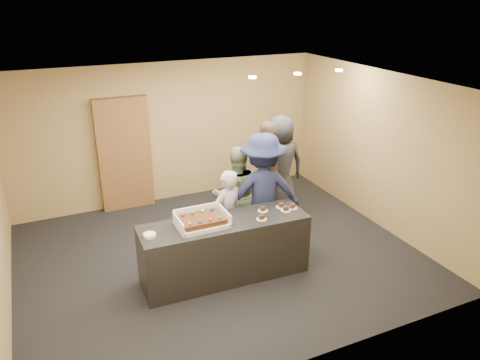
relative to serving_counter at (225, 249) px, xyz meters
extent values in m
plane|color=black|center=(0.13, 0.56, -0.45)|extent=(6.00, 6.00, 0.00)
plane|color=silver|center=(0.13, 0.56, 2.25)|extent=(6.00, 6.00, 0.00)
cube|color=#A88651|center=(0.13, 3.06, 0.90)|extent=(6.00, 0.04, 2.70)
cube|color=#A88651|center=(0.13, -1.94, 0.90)|extent=(6.00, 0.04, 2.70)
cube|color=#A88651|center=(3.13, 0.56, 0.90)|extent=(0.04, 5.00, 2.70)
cube|color=black|center=(0.00, 0.00, 0.00)|extent=(2.42, 0.79, 0.90)
cube|color=brown|center=(-0.76, 2.97, 0.62)|extent=(0.97, 0.15, 2.14)
cube|color=white|center=(-0.33, 0.00, 0.48)|extent=(0.67, 0.47, 0.06)
cube|color=white|center=(-0.66, 0.00, 0.54)|extent=(0.02, 0.47, 0.18)
cube|color=white|center=(0.01, 0.00, 0.54)|extent=(0.02, 0.47, 0.18)
cube|color=white|center=(-0.33, 0.23, 0.55)|extent=(0.67, 0.02, 0.20)
cube|color=#3E220E|center=(-0.33, 0.00, 0.54)|extent=(0.59, 0.41, 0.07)
sphere|color=red|center=(-0.55, 0.14, 0.60)|extent=(0.04, 0.04, 0.04)
sphere|color=#329919|center=(-0.41, 0.14, 0.60)|extent=(0.04, 0.04, 0.04)
sphere|color=#C7DC17|center=(-0.27, 0.14, 0.60)|extent=(0.04, 0.04, 0.04)
sphere|color=#1A2BE0|center=(-0.13, 0.14, 0.60)|extent=(0.04, 0.04, 0.04)
sphere|color=gold|center=(-0.55, -0.14, 0.60)|extent=(0.04, 0.04, 0.04)
sphere|color=purple|center=(-0.41, -0.14, 0.60)|extent=(0.04, 0.04, 0.04)
sphere|color=#E15B19|center=(-0.27, -0.14, 0.60)|extent=(0.04, 0.04, 0.04)
sphere|color=green|center=(-0.13, -0.14, 0.60)|extent=(0.04, 0.04, 0.04)
cylinder|color=white|center=(-1.06, 0.01, 0.47)|extent=(0.17, 0.17, 0.04)
cylinder|color=white|center=(0.50, -0.16, 0.45)|extent=(0.15, 0.15, 0.01)
cube|color=#3E220E|center=(0.50, -0.16, 0.49)|extent=(0.07, 0.06, 0.06)
cylinder|color=white|center=(0.64, 0.07, 0.45)|extent=(0.15, 0.15, 0.01)
cube|color=#3E220E|center=(0.64, 0.07, 0.49)|extent=(0.07, 0.06, 0.06)
cylinder|color=white|center=(0.95, -0.06, 0.45)|extent=(0.15, 0.15, 0.01)
cube|color=#3E220E|center=(0.95, -0.06, 0.49)|extent=(0.07, 0.06, 0.06)
cylinder|color=white|center=(0.95, 0.07, 0.45)|extent=(0.15, 0.15, 0.01)
cube|color=#3E220E|center=(0.95, 0.07, 0.49)|extent=(0.07, 0.06, 0.06)
cylinder|color=white|center=(1.08, -0.03, 0.45)|extent=(0.15, 0.15, 0.01)
cube|color=#3E220E|center=(1.08, -0.03, 0.49)|extent=(0.07, 0.06, 0.06)
imported|color=#A4A5AA|center=(0.24, 0.45, 0.28)|extent=(0.62, 0.50, 1.47)
imported|color=gray|center=(0.60, 0.94, 0.37)|extent=(0.87, 0.72, 1.64)
imported|color=#1B2042|center=(0.87, 0.53, 0.51)|extent=(1.38, 0.99, 1.93)
imported|color=brown|center=(1.33, 1.24, 0.50)|extent=(1.10, 1.13, 1.90)
imported|color=#29292E|center=(1.74, 1.55, 0.50)|extent=(0.99, 0.71, 1.90)
cylinder|color=#FFEAC6|center=(0.93, 1.06, 2.22)|extent=(0.12, 0.12, 0.03)
cylinder|color=#FFEAC6|center=(1.73, 1.06, 2.22)|extent=(0.12, 0.12, 0.03)
cylinder|color=#FFEAC6|center=(2.53, 1.06, 2.22)|extent=(0.12, 0.12, 0.03)
camera|label=1|loc=(-2.23, -5.40, 3.46)|focal=35.00mm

